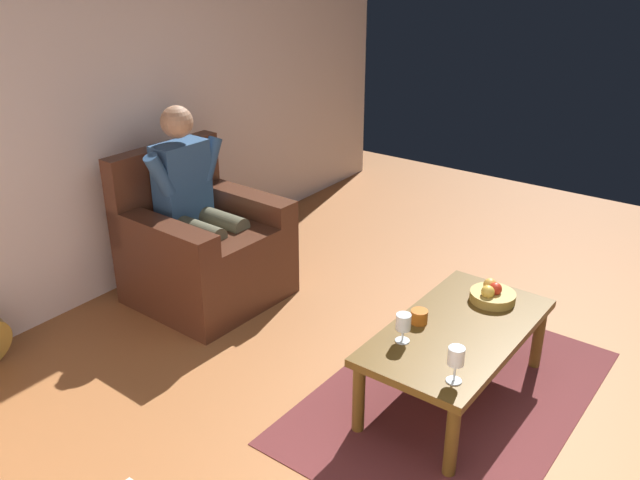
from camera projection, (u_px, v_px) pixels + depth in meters
name	position (u px, v px, depth m)	size (l,w,h in m)	color
ground_plane	(559.00, 454.00, 3.08)	(7.08, 7.08, 0.00)	#985B30
wall_back	(107.00, 88.00, 4.12)	(5.87, 0.06, 2.64)	silver
rug	(452.00, 395.00, 3.47)	(1.82, 1.18, 0.01)	#5B2626
armchair	(203.00, 249.00, 4.32)	(0.88, 0.86, 0.97)	#4A2618
person_seated	(197.00, 200.00, 4.19)	(0.61, 0.59, 1.24)	#2E4E77
coffee_table	(458.00, 337.00, 3.33)	(1.14, 0.61, 0.41)	#543A14
wine_glass_near	(456.00, 358.00, 2.86)	(0.07, 0.07, 0.17)	silver
wine_glass_far	(403.00, 324.00, 3.16)	(0.07, 0.07, 0.15)	silver
fruit_bowl	(492.00, 294.00, 3.54)	(0.24, 0.24, 0.11)	#A2843A
candle_jar	(419.00, 317.00, 3.33)	(0.09, 0.09, 0.07)	#AE5616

